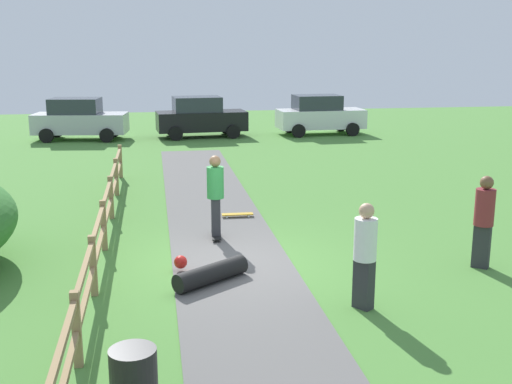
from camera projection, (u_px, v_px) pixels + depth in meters
ground_plane at (232, 263)px, 12.86m from camera, size 60.00×60.00×0.00m
asphalt_path at (232, 263)px, 12.86m from camera, size 2.40×28.00×0.02m
wooden_fence at (99, 238)px, 12.30m from camera, size 0.12×18.12×1.10m
skater_riding at (215, 192)px, 14.23m from camera, size 0.40×0.81×1.90m
skater_fallen at (208, 273)px, 11.75m from camera, size 1.48×1.46×0.36m
skateboard_loose at (237, 214)px, 16.21m from camera, size 0.80×0.21×0.08m
bystander_maroon at (484, 217)px, 12.40m from camera, size 0.54×0.54×1.85m
bystander_white at (365, 251)px, 10.45m from camera, size 0.53×0.53×1.82m
parked_car_black at (200, 117)px, 30.12m from camera, size 4.33×2.28×1.92m
parked_car_white at (320, 115)px, 31.03m from camera, size 4.27×2.14×1.92m
parked_car_silver at (79, 119)px, 29.26m from camera, size 4.38×2.41×1.92m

